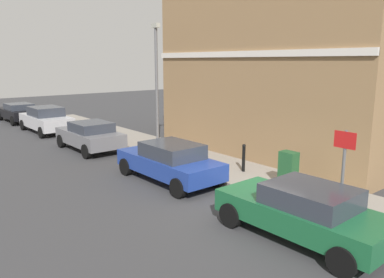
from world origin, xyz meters
The scene contains 12 objects.
ground centered at (0.00, 0.00, 0.00)m, with size 80.00×80.00×0.00m, color #38383A.
sidewalk centered at (1.86, 6.00, 0.07)m, with size 2.67×30.00×0.15m, color gray.
corner_building centered at (6.56, 3.44, 3.96)m, with size 6.82×10.88×7.91m.
car_green centered at (-0.76, -2.41, 0.71)m, with size 1.92×4.15×1.35m.
car_blue centered at (-0.57, 3.21, 0.73)m, with size 1.90×4.28×1.40m.
car_grey centered at (-0.69, 9.45, 0.73)m, with size 1.94×3.98×1.38m.
car_silver centered at (-0.71, 15.48, 0.79)m, with size 1.95×4.42×1.54m.
car_black centered at (-0.83, 20.73, 0.70)m, with size 1.96×4.20×1.30m.
utility_cabinet centered at (1.85, -0.03, 0.68)m, with size 0.46×0.61×1.15m.
bollard_near_cabinet centered at (1.95, 2.04, 0.70)m, with size 0.14×0.14×1.04m.
street_sign centered at (0.91, -2.41, 1.66)m, with size 0.08×0.60×2.30m.
lamppost centered at (1.97, 7.68, 3.30)m, with size 0.20×0.44×5.72m.
Camera 1 is at (-8.15, -7.25, 4.18)m, focal length 35.48 mm.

